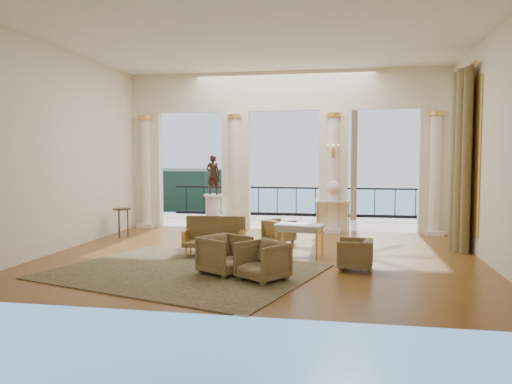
% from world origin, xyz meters
% --- Properties ---
extents(floor, '(9.00, 9.00, 0.00)m').
position_xyz_m(floor, '(0.00, 0.00, 0.00)').
color(floor, '#492A11').
rests_on(floor, ground).
extents(room_walls, '(9.00, 9.00, 9.00)m').
position_xyz_m(room_walls, '(0.00, -1.12, 2.88)').
color(room_walls, '#F5E8CD').
rests_on(room_walls, ground).
extents(arcade, '(9.00, 0.56, 4.50)m').
position_xyz_m(arcade, '(-0.00, 3.82, 2.58)').
color(arcade, beige).
rests_on(arcade, ground).
extents(terrace, '(10.00, 3.60, 0.10)m').
position_xyz_m(terrace, '(0.00, 5.80, -0.05)').
color(terrace, beige).
rests_on(terrace, ground).
extents(balustrade, '(9.00, 0.06, 1.03)m').
position_xyz_m(balustrade, '(0.00, 7.40, 0.41)').
color(balustrade, black).
rests_on(balustrade, terrace).
extents(palm_tree, '(2.00, 2.00, 4.50)m').
position_xyz_m(palm_tree, '(2.00, 6.60, 4.09)').
color(palm_tree, '#4C3823').
rests_on(palm_tree, terrace).
extents(headland, '(22.00, 18.00, 6.00)m').
position_xyz_m(headland, '(-30.00, 70.00, -3.00)').
color(headland, black).
rests_on(headland, sea).
extents(sea, '(160.00, 160.00, 0.00)m').
position_xyz_m(sea, '(0.00, 60.00, -6.00)').
color(sea, '#336196').
rests_on(sea, ground).
extents(curtain, '(0.33, 1.40, 4.09)m').
position_xyz_m(curtain, '(4.28, 1.50, 2.02)').
color(curtain, brown).
rests_on(curtain, ground).
extents(window_frame, '(0.04, 1.60, 3.40)m').
position_xyz_m(window_frame, '(4.47, 1.50, 2.10)').
color(window_frame, gold).
rests_on(window_frame, room_walls).
extents(wall_sconce, '(0.30, 0.11, 0.33)m').
position_xyz_m(wall_sconce, '(1.40, 3.51, 2.23)').
color(wall_sconce, gold).
rests_on(wall_sconce, arcade).
extents(rug, '(5.35, 4.68, 0.02)m').
position_xyz_m(rug, '(-1.13, -1.71, 0.01)').
color(rug, '#32341B').
rests_on(rug, ground).
extents(armchair_a, '(0.98, 1.00, 0.77)m').
position_xyz_m(armchair_a, '(-0.36, -1.74, 0.38)').
color(armchair_a, '#4F4124').
rests_on(armchair_a, ground).
extents(armchair_b, '(0.97, 0.96, 0.74)m').
position_xyz_m(armchair_b, '(0.39, -2.09, 0.37)').
color(armchair_b, '#4F4124').
rests_on(armchair_b, ground).
extents(armchair_c, '(0.63, 0.67, 0.64)m').
position_xyz_m(armchair_c, '(1.94, -0.95, 0.32)').
color(armchair_c, '#4F4124').
rests_on(armchair_c, ground).
extents(armchair_d, '(0.85, 0.85, 0.64)m').
position_xyz_m(armchair_d, '(0.16, 1.69, 0.32)').
color(armchair_d, '#4F4124').
rests_on(armchair_d, ground).
extents(settee, '(1.31, 0.65, 0.84)m').
position_xyz_m(settee, '(-0.96, -0.21, 0.42)').
color(settee, '#4F4124').
rests_on(settee, ground).
extents(game_table, '(1.07, 0.73, 0.67)m').
position_xyz_m(game_table, '(0.79, 0.17, 0.60)').
color(game_table, '#A0BACC').
rests_on(game_table, ground).
extents(pedestal, '(0.57, 0.57, 1.05)m').
position_xyz_m(pedestal, '(-1.92, 3.21, 0.51)').
color(pedestal, silver).
rests_on(pedestal, ground).
extents(statue, '(0.42, 0.28, 1.11)m').
position_xyz_m(statue, '(-1.92, 3.21, 1.60)').
color(statue, black).
rests_on(statue, pedestal).
extents(console_table, '(1.01, 0.58, 0.91)m').
position_xyz_m(console_table, '(1.40, 3.55, 0.75)').
color(console_table, silver).
rests_on(console_table, ground).
extents(urn, '(0.42, 0.42, 0.55)m').
position_xyz_m(urn, '(1.40, 3.55, 1.22)').
color(urn, white).
rests_on(urn, console_table).
extents(side_table, '(0.47, 0.47, 0.76)m').
position_xyz_m(side_table, '(-4.00, 1.80, 0.65)').
color(side_table, black).
rests_on(side_table, ground).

